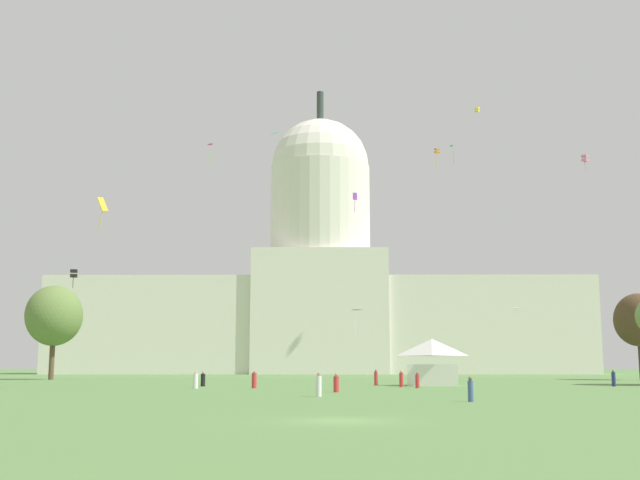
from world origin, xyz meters
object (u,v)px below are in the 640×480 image
object	(u,v)px
person_red_mid_left	(376,378)
person_navy_front_center	(614,379)
person_white_back_right	(196,381)
person_red_back_left	(417,381)
kite_orange_high	(437,151)
capitol_building	(320,292)
tree_east_near	(638,320)
tree_west_mid	(54,316)
person_white_edge_east	(319,386)
kite_cyan_mid	(271,137)
person_denim_mid_center	(471,390)
kite_pink_mid	(585,158)
person_red_near_tent	(401,379)
kite_violet_mid	(355,198)
event_tent	(432,362)
kite_green_high	(454,148)
kite_black_low	(74,274)
kite_magenta_high	(212,148)
person_black_front_left	(203,380)
person_red_lawn_far_left	(336,384)
person_red_back_center	(254,380)
kite_yellow_high	(477,110)
kite_gold_low	(102,206)
kite_blue_low	(354,314)

from	to	relation	value
person_red_mid_left	person_navy_front_center	bearing A→B (deg)	-106.95
person_white_back_right	person_red_back_left	bearing A→B (deg)	-152.79
person_red_mid_left	kite_orange_high	xyz separation A→B (m)	(13.18, 41.15, 36.82)
capitol_building	tree_east_near	distance (m)	94.89
tree_west_mid	person_white_edge_east	xyz separation A→B (m)	(41.30, -64.91, -8.90)
tree_east_near	kite_cyan_mid	bearing A→B (deg)	-143.48
person_denim_mid_center	kite_pink_mid	bearing A→B (deg)	-124.75
tree_west_mid	kite_pink_mid	xyz separation A→B (m)	(82.03, -2.10, 24.17)
person_red_near_tent	kite_violet_mid	bearing A→B (deg)	-169.85
event_tent	person_red_mid_left	world-z (taller)	event_tent
person_white_edge_east	kite_green_high	distance (m)	121.05
kite_black_low	kite_violet_mid	bearing A→B (deg)	-157.14
kite_cyan_mid	kite_black_low	bearing A→B (deg)	-172.08
person_red_near_tent	kite_magenta_high	world-z (taller)	kite_magenta_high
kite_green_high	person_black_front_left	bearing A→B (deg)	170.44
person_black_front_left	kite_violet_mid	world-z (taller)	kite_violet_mid
kite_magenta_high	kite_cyan_mid	xyz separation A→B (m)	(17.30, -74.97, -19.74)
person_white_edge_east	kite_green_high	size ratio (longest dim) A/B	0.42
kite_magenta_high	kite_pink_mid	bearing A→B (deg)	-166.17
event_tent	kite_cyan_mid	size ratio (longest dim) A/B	4.95
person_red_lawn_far_left	kite_pink_mid	distance (m)	74.38
event_tent	person_red_back_center	bearing A→B (deg)	-144.80
person_denim_mid_center	person_white_back_right	size ratio (longest dim) A/B	0.93
kite_cyan_mid	kite_black_low	size ratio (longest dim) A/B	0.54
person_black_front_left	person_red_back_center	bearing A→B (deg)	-47.60
kite_black_low	kite_pink_mid	bearing A→B (deg)	-175.46
person_red_mid_left	kite_green_high	size ratio (longest dim) A/B	0.42
person_white_back_right	kite_black_low	world-z (taller)	kite_black_low
person_red_back_center	kite_pink_mid	bearing A→B (deg)	80.20
person_white_back_right	person_black_front_left	bearing A→B (deg)	-64.07
person_navy_front_center	kite_black_low	bearing A→B (deg)	-163.32
kite_pink_mid	kite_yellow_high	bearing A→B (deg)	51.80
kite_gold_low	person_white_back_right	bearing A→B (deg)	30.97
person_white_back_right	kite_green_high	size ratio (longest dim) A/B	0.40
person_red_lawn_far_left	kite_gold_low	bearing A→B (deg)	-165.63
kite_pink_mid	kite_cyan_mid	size ratio (longest dim) A/B	2.36
event_tent	person_red_near_tent	size ratio (longest dim) A/B	3.68
kite_gold_low	person_red_mid_left	bearing A→B (deg)	19.71
person_red_back_center	person_black_front_left	bearing A→B (deg)	170.51
tree_east_near	person_red_lawn_far_left	size ratio (longest dim) A/B	8.40
person_red_near_tent	person_white_edge_east	bearing A→B (deg)	-12.24
person_red_near_tent	kite_blue_low	size ratio (longest dim) A/B	0.55
kite_yellow_high	kite_black_low	xyz separation A→B (m)	(-65.87, -71.40, -44.96)
kite_magenta_high	person_white_back_right	bearing A→B (deg)	141.11
kite_cyan_mid	kite_black_low	xyz separation A→B (m)	(-26.21, 18.90, -12.28)
kite_magenta_high	person_red_near_tent	bearing A→B (deg)	155.91
person_red_near_tent	person_denim_mid_center	bearing A→B (deg)	8.33
person_red_lawn_far_left	kite_yellow_high	world-z (taller)	kite_yellow_high
person_red_mid_left	kite_cyan_mid	bearing A→B (deg)	115.18
tree_west_mid	kite_orange_high	bearing A→B (deg)	6.93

